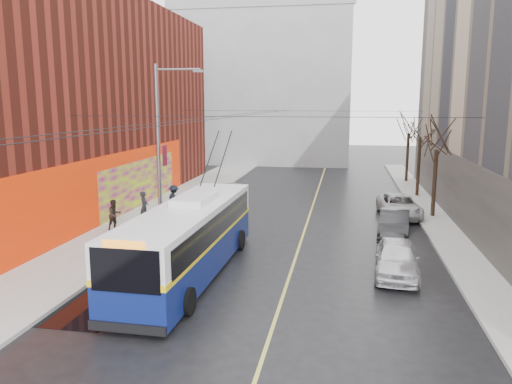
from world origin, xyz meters
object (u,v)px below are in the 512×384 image
trolleybus (189,238)px  parked_car_b (394,224)px  tree_near (437,137)px  following_car (229,193)px  pedestrian_b (115,215)px  streetlight_pole (161,143)px  tree_far (409,124)px  pedestrian_c (174,199)px  parked_car_c (399,206)px  pedestrian_a (144,207)px  parked_car_a (397,258)px  tree_mid (421,127)px

trolleybus → parked_car_b: size_ratio=2.78×
tree_near → parked_car_b: 7.17m
following_car → pedestrian_b: size_ratio=2.54×
streetlight_pole → trolleybus: bearing=-61.3°
tree_far → trolleybus: (-11.58, -26.49, -3.59)m
tree_far → pedestrian_c: tree_far is taller
tree_far → following_car: (-13.41, -11.71, -4.42)m
trolleybus → pedestrian_b: (-6.10, 5.84, -0.57)m
parked_car_c → pedestrian_c: size_ratio=2.71×
trolleybus → pedestrian_b: 8.47m
trolleybus → parked_car_b: (8.82, 7.44, -0.85)m
tree_far → parked_car_c: (-2.00, -13.96, -4.46)m
tree_near → parked_car_c: size_ratio=1.31×
parked_car_b → pedestrian_c: size_ratio=2.37×
pedestrian_a → parked_car_a: bearing=-122.9°
tree_near → following_car: 14.26m
tree_far → parked_car_b: bearing=-98.2°
trolleybus → pedestrian_a: size_ratio=6.52×
parked_car_b → pedestrian_a: pedestrian_a is taller
pedestrian_a → pedestrian_c: size_ratio=1.01×
parked_car_a → pedestrian_a: pedestrian_a is taller
trolleybus → parked_car_a: bearing=10.5°
parked_car_c → pedestrian_b: bearing=-161.7°
trolleybus → pedestrian_c: 11.11m
tree_mid → parked_car_c: tree_mid is taller
parked_car_b → parked_car_c: parked_car_b is taller
parked_car_b → tree_mid: bearing=84.4°
parked_car_b → trolleybus: bearing=-132.5°
tree_near → following_car: bearing=170.3°
tree_near → parked_car_a: bearing=-106.1°
following_car → pedestrian_c: pedestrian_c is taller
parked_car_a → pedestrian_c: pedestrian_c is taller
parked_car_a → pedestrian_a: (-13.56, 6.35, 0.33)m
tree_far → tree_mid: bearing=-90.0°
parked_car_b → following_car: (-10.65, 7.34, 0.01)m
pedestrian_a → following_car: bearing=-33.2°
tree_near → pedestrian_a: tree_near is taller
parked_car_b → following_car: size_ratio=1.01×
streetlight_pole → tree_near: streetlight_pole is taller
trolleybus → following_car: size_ratio=2.81×
parked_car_a → pedestrian_b: bearing=167.3°
parked_car_c → pedestrian_a: bearing=-166.8°
tree_mid → tree_far: (0.00, 7.00, -0.11)m
tree_near → parked_car_a: 12.32m
tree_near → parked_car_c: tree_near is taller
pedestrian_a → trolleybus: bearing=-154.0°
parked_car_a → tree_mid: bearing=84.4°
parked_car_a → following_car: size_ratio=1.02×
following_car → parked_car_a: bearing=-44.2°
streetlight_pole → pedestrian_b: (-2.55, -0.65, -3.87)m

